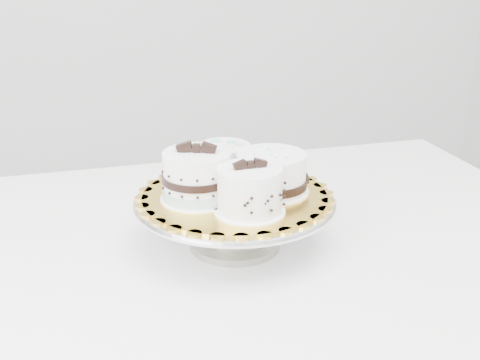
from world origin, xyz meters
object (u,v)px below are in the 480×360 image
object	(u,v)px
cake_stand	(235,213)
cake_board	(235,196)
cake_banded	(197,178)
cake_dots	(224,163)
cake_ribbon	(272,174)
cake_swirl	(250,191)
table	(236,271)

from	to	relation	value
cake_stand	cake_board	distance (m)	0.03
cake_stand	cake_banded	size ratio (longest dim) A/B	2.33
cake_board	cake_dots	xyz separation A→B (m)	(-0.00, 0.06, 0.04)
cake_banded	cake_board	bearing A→B (deg)	22.59
cake_board	cake_banded	world-z (taller)	cake_banded
cake_dots	cake_ribbon	bearing A→B (deg)	-28.84
cake_ribbon	cake_dots	bearing A→B (deg)	141.13
cake_stand	cake_ribbon	bearing A→B (deg)	-2.87
cake_swirl	cake_ribbon	world-z (taller)	cake_swirl
cake_board	cake_ribbon	size ratio (longest dim) A/B	2.26
cake_swirl	cake_dots	bearing A→B (deg)	90.62
cake_stand	cake_swirl	distance (m)	0.10
table	cake_swirl	distance (m)	0.23
table	cake_board	size ratio (longest dim) A/B	4.16
cake_swirl	cake_ribbon	xyz separation A→B (m)	(0.06, 0.07, -0.00)
cake_banded	cake_dots	size ratio (longest dim) A/B	1.26
cake_board	cake_dots	distance (m)	0.07
cake_banded	cake_dots	xyz separation A→B (m)	(0.06, 0.06, -0.00)
cake_stand	cake_banded	xyz separation A→B (m)	(-0.06, 0.00, 0.07)
cake_stand	cake_swirl	xyz separation A→B (m)	(0.00, -0.07, 0.07)
cake_board	cake_ribbon	bearing A→B (deg)	-2.87
cake_swirl	cake_stand	bearing A→B (deg)	91.30
cake_stand	cake_banded	bearing A→B (deg)	179.28
cake_board	cake_banded	bearing A→B (deg)	179.28
cake_board	cake_swirl	world-z (taller)	cake_swirl
cake_board	cake_ribbon	distance (m)	0.07
table	cake_banded	size ratio (longest dim) A/B	8.87
cake_banded	cake_ribbon	size ratio (longest dim) A/B	1.06
table	cake_board	xyz separation A→B (m)	(-0.01, -0.04, 0.16)
cake_swirl	cake_board	bearing A→B (deg)	91.30
table	cake_banded	xyz separation A→B (m)	(-0.07, -0.04, 0.20)
cake_ribbon	cake_stand	bearing A→B (deg)	-175.02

